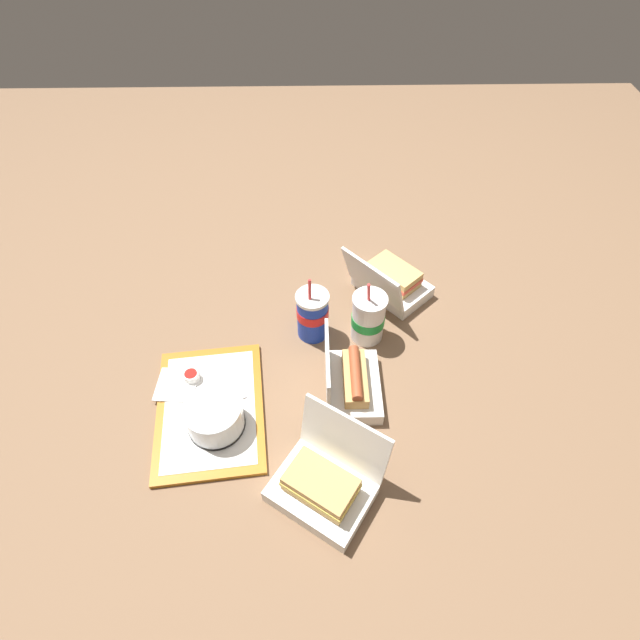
{
  "coord_description": "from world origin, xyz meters",
  "views": [
    {
      "loc": [
        0.86,
        0.02,
        1.08
      ],
      "look_at": [
        -0.04,
        0.04,
        0.05
      ],
      "focal_mm": 28.0,
      "sensor_mm": 36.0,
      "label": 1
    }
  ],
  "objects_px": {
    "plastic_fork": "(238,381)",
    "clamshell_sandwich_center": "(323,484)",
    "ketchup_cup": "(191,376)",
    "clamshell_sandwich_back": "(391,281)",
    "cake_container": "(215,417)",
    "soda_cup_front": "(368,318)",
    "food_tray": "(210,409)",
    "clamshell_hotdog_right": "(351,382)",
    "soda_cup_back": "(313,314)"
  },
  "relations": [
    {
      "from": "soda_cup_back",
      "to": "clamshell_sandwich_center",
      "type": "bearing_deg",
      "value": 2.26
    },
    {
      "from": "food_tray",
      "to": "soda_cup_front",
      "type": "xyz_separation_m",
      "value": [
        -0.23,
        0.41,
        0.07
      ]
    },
    {
      "from": "ketchup_cup",
      "to": "clamshell_sandwich_back",
      "type": "xyz_separation_m",
      "value": [
        -0.32,
        0.54,
        0.02
      ]
    },
    {
      "from": "clamshell_sandwich_back",
      "to": "ketchup_cup",
      "type": "bearing_deg",
      "value": -59.87
    },
    {
      "from": "plastic_fork",
      "to": "clamshell_sandwich_back",
      "type": "bearing_deg",
      "value": 106.92
    },
    {
      "from": "clamshell_sandwich_center",
      "to": "soda_cup_back",
      "type": "height_order",
      "value": "soda_cup_back"
    },
    {
      "from": "cake_container",
      "to": "plastic_fork",
      "type": "height_order",
      "value": "cake_container"
    },
    {
      "from": "clamshell_sandwich_center",
      "to": "soda_cup_back",
      "type": "distance_m",
      "value": 0.46
    },
    {
      "from": "clamshell_sandwich_back",
      "to": "soda_cup_back",
      "type": "distance_m",
      "value": 0.28
    },
    {
      "from": "food_tray",
      "to": "clamshell_hotdog_right",
      "type": "bearing_deg",
      "value": 98.26
    },
    {
      "from": "ketchup_cup",
      "to": "soda_cup_back",
      "type": "distance_m",
      "value": 0.35
    },
    {
      "from": "ketchup_cup",
      "to": "soda_cup_front",
      "type": "distance_m",
      "value": 0.49
    },
    {
      "from": "ketchup_cup",
      "to": "clamshell_sandwich_center",
      "type": "relative_size",
      "value": 0.15
    },
    {
      "from": "clamshell_sandwich_center",
      "to": "soda_cup_front",
      "type": "xyz_separation_m",
      "value": [
        -0.45,
        0.13,
        0.03
      ]
    },
    {
      "from": "ketchup_cup",
      "to": "plastic_fork",
      "type": "bearing_deg",
      "value": 85.05
    },
    {
      "from": "food_tray",
      "to": "clamshell_sandwich_center",
      "type": "xyz_separation_m",
      "value": [
        0.21,
        0.27,
        0.04
      ]
    },
    {
      "from": "cake_container",
      "to": "clamshell_hotdog_right",
      "type": "height_order",
      "value": "clamshell_hotdog_right"
    },
    {
      "from": "plastic_fork",
      "to": "clamshell_hotdog_right",
      "type": "xyz_separation_m",
      "value": [
        0.02,
        0.29,
        0.03
      ]
    },
    {
      "from": "clamshell_sandwich_center",
      "to": "soda_cup_front",
      "type": "bearing_deg",
      "value": 163.69
    },
    {
      "from": "food_tray",
      "to": "soda_cup_back",
      "type": "xyz_separation_m",
      "value": [
        -0.25,
        0.26,
        0.07
      ]
    },
    {
      "from": "food_tray",
      "to": "soda_cup_front",
      "type": "relative_size",
      "value": 1.9
    },
    {
      "from": "plastic_fork",
      "to": "clamshell_sandwich_center",
      "type": "bearing_deg",
      "value": 15.37
    },
    {
      "from": "ketchup_cup",
      "to": "clamshell_sandwich_center",
      "type": "distance_m",
      "value": 0.45
    },
    {
      "from": "cake_container",
      "to": "soda_cup_front",
      "type": "bearing_deg",
      "value": 126.44
    },
    {
      "from": "soda_cup_back",
      "to": "soda_cup_front",
      "type": "xyz_separation_m",
      "value": [
        0.01,
        0.15,
        -0.0
      ]
    },
    {
      "from": "clamshell_hotdog_right",
      "to": "cake_container",
      "type": "bearing_deg",
      "value": -73.22
    },
    {
      "from": "clamshell_sandwich_back",
      "to": "food_tray",
      "type": "bearing_deg",
      "value": -50.57
    },
    {
      "from": "clamshell_sandwich_center",
      "to": "clamshell_sandwich_back",
      "type": "height_order",
      "value": "clamshell_sandwich_center"
    },
    {
      "from": "cake_container",
      "to": "plastic_fork",
      "type": "distance_m",
      "value": 0.13
    },
    {
      "from": "cake_container",
      "to": "plastic_fork",
      "type": "xyz_separation_m",
      "value": [
        -0.12,
        0.04,
        -0.03
      ]
    },
    {
      "from": "clamshell_hotdog_right",
      "to": "clamshell_sandwich_center",
      "type": "bearing_deg",
      "value": -16.0
    },
    {
      "from": "cake_container",
      "to": "soda_cup_front",
      "type": "distance_m",
      "value": 0.48
    },
    {
      "from": "plastic_fork",
      "to": "clamshell_sandwich_center",
      "type": "distance_m",
      "value": 0.36
    },
    {
      "from": "plastic_fork",
      "to": "soda_cup_front",
      "type": "relative_size",
      "value": 0.53
    },
    {
      "from": "plastic_fork",
      "to": "clamshell_sandwich_center",
      "type": "relative_size",
      "value": 0.4
    },
    {
      "from": "food_tray",
      "to": "cake_container",
      "type": "height_order",
      "value": "cake_container"
    },
    {
      "from": "clamshell_sandwich_back",
      "to": "soda_cup_back",
      "type": "height_order",
      "value": "soda_cup_back"
    },
    {
      "from": "soda_cup_back",
      "to": "cake_container",
      "type": "bearing_deg",
      "value": -38.35
    },
    {
      "from": "clamshell_hotdog_right",
      "to": "plastic_fork",
      "type": "bearing_deg",
      "value": -94.98
    },
    {
      "from": "food_tray",
      "to": "plastic_fork",
      "type": "xyz_separation_m",
      "value": [
        -0.08,
        0.06,
        0.01
      ]
    },
    {
      "from": "clamshell_sandwich_back",
      "to": "plastic_fork",
      "type": "bearing_deg",
      "value": -52.46
    },
    {
      "from": "food_tray",
      "to": "cake_container",
      "type": "xyz_separation_m",
      "value": [
        0.05,
        0.02,
        0.04
      ]
    },
    {
      "from": "clamshell_hotdog_right",
      "to": "soda_cup_back",
      "type": "relative_size",
      "value": 0.97
    },
    {
      "from": "clamshell_sandwich_back",
      "to": "soda_cup_front",
      "type": "distance_m",
      "value": 0.19
    },
    {
      "from": "food_tray",
      "to": "clamshell_sandwich_back",
      "type": "bearing_deg",
      "value": 129.43
    },
    {
      "from": "plastic_fork",
      "to": "soda_cup_front",
      "type": "distance_m",
      "value": 0.38
    },
    {
      "from": "clamshell_sandwich_center",
      "to": "soda_cup_back",
      "type": "relative_size",
      "value": 1.32
    },
    {
      "from": "clamshell_hotdog_right",
      "to": "clamshell_sandwich_back",
      "type": "height_order",
      "value": "clamshell_sandwich_back"
    },
    {
      "from": "plastic_fork",
      "to": "clamshell_hotdog_right",
      "type": "bearing_deg",
      "value": 64.4
    },
    {
      "from": "cake_container",
      "to": "food_tray",
      "type": "bearing_deg",
      "value": -153.68
    }
  ]
}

